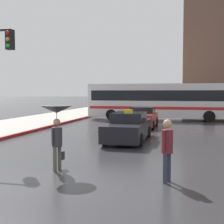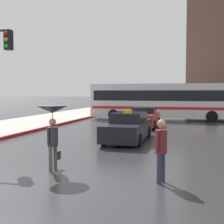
{
  "view_description": "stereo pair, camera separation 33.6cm",
  "coord_description": "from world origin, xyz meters",
  "px_view_note": "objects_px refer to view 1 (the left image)",
  "views": [
    {
      "loc": [
        4.53,
        -7.61,
        2.51
      ],
      "look_at": [
        0.47,
        9.03,
        1.4
      ],
      "focal_mm": 50.0,
      "sensor_mm": 36.0,
      "label": 1
    },
    {
      "loc": [
        4.85,
        -7.53,
        2.51
      ],
      "look_at": [
        0.47,
        9.03,
        1.4
      ],
      "focal_mm": 50.0,
      "sensor_mm": 36.0,
      "label": 2
    }
  ],
  "objects_px": {
    "city_bus": "(158,100)",
    "pedestrian_with_umbrella": "(57,119)",
    "pedestrian_man": "(167,145)",
    "taxi": "(128,128)",
    "sedan_red": "(143,118)"
  },
  "relations": [
    {
      "from": "sedan_red",
      "to": "city_bus",
      "type": "xyz_separation_m",
      "value": [
        0.53,
        5.95,
        1.12
      ]
    },
    {
      "from": "city_bus",
      "to": "pedestrian_with_umbrella",
      "type": "xyz_separation_m",
      "value": [
        -1.44,
        -18.9,
        -0.13
      ]
    },
    {
      "from": "sedan_red",
      "to": "pedestrian_man",
      "type": "xyz_separation_m",
      "value": [
        2.59,
        -13.46,
        0.37
      ]
    },
    {
      "from": "city_bus",
      "to": "pedestrian_man",
      "type": "bearing_deg",
      "value": 6.03
    },
    {
      "from": "sedan_red",
      "to": "pedestrian_with_umbrella",
      "type": "height_order",
      "value": "pedestrian_with_umbrella"
    },
    {
      "from": "taxi",
      "to": "sedan_red",
      "type": "bearing_deg",
      "value": -88.53
    },
    {
      "from": "taxi",
      "to": "sedan_red",
      "type": "distance_m",
      "value": 6.4
    },
    {
      "from": "pedestrian_with_umbrella",
      "to": "city_bus",
      "type": "bearing_deg",
      "value": 13.36
    },
    {
      "from": "city_bus",
      "to": "pedestrian_with_umbrella",
      "type": "height_order",
      "value": "city_bus"
    },
    {
      "from": "taxi",
      "to": "sedan_red",
      "type": "relative_size",
      "value": 1.17
    },
    {
      "from": "sedan_red",
      "to": "pedestrian_man",
      "type": "relative_size",
      "value": 2.33
    },
    {
      "from": "city_bus",
      "to": "pedestrian_man",
      "type": "height_order",
      "value": "city_bus"
    },
    {
      "from": "city_bus",
      "to": "pedestrian_man",
      "type": "distance_m",
      "value": 19.54
    },
    {
      "from": "sedan_red",
      "to": "pedestrian_man",
      "type": "height_order",
      "value": "pedestrian_man"
    },
    {
      "from": "sedan_red",
      "to": "city_bus",
      "type": "bearing_deg",
      "value": -95.13
    }
  ]
}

